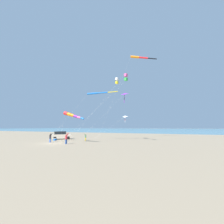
% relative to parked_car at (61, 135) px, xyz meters
% --- Properties ---
extents(ground_plane, '(600.00, 600.00, 0.00)m').
position_rel_parked_car_xyz_m(ground_plane, '(6.94, 4.90, -0.95)').
color(ground_plane, gray).
extents(ocean_water_strip, '(240.00, 600.00, 0.01)m').
position_rel_parked_car_xyz_m(ocean_water_strip, '(-158.06, 4.90, -0.95)').
color(ocean_water_strip, teal).
rests_on(ocean_water_strip, ground_plane).
extents(parked_car, '(4.36, 4.34, 1.85)m').
position_rel_parked_car_xyz_m(parked_car, '(0.00, 0.00, 0.00)').
color(parked_car, beige).
rests_on(parked_car, ground_plane).
extents(cooler_box, '(0.62, 0.42, 0.42)m').
position_rel_parked_car_xyz_m(cooler_box, '(2.88, 1.03, -0.74)').
color(cooler_box, blue).
rests_on(cooler_box, ground_plane).
extents(person_adult_flyer, '(0.60, 0.49, 1.85)m').
position_rel_parked_car_xyz_m(person_adult_flyer, '(6.88, 7.69, 0.05)').
color(person_adult_flyer, '#335199').
rests_on(person_adult_flyer, ground_plane).
extents(person_child_green_jacket, '(0.44, 0.35, 1.43)m').
position_rel_parked_car_xyz_m(person_child_green_jacket, '(0.13, 7.00, -0.17)').
color(person_child_green_jacket, gold).
rests_on(person_child_green_jacket, ground_plane).
extents(person_child_grey_jacket, '(0.40, 0.51, 1.73)m').
position_rel_parked_car_xyz_m(person_child_grey_jacket, '(6.27, 3.32, -0.01)').
color(person_child_grey_jacket, '#335199').
rests_on(person_child_grey_jacket, ground_plane).
extents(kite_delta_white_trailing, '(3.24, 7.42, 5.59)m').
position_rel_parked_car_xyz_m(kite_delta_white_trailing, '(-5.21, 14.19, 4.34)').
color(kite_delta_white_trailing, white).
rests_on(kite_delta_white_trailing, ground_plane).
extents(kite_windsock_blue_topmost, '(6.78, 12.59, 10.59)m').
position_rel_parked_car_xyz_m(kite_windsock_blue_topmost, '(0.23, 9.98, 9.17)').
color(kite_windsock_blue_topmost, blue).
rests_on(kite_windsock_blue_topmost, ground_plane).
extents(kite_box_rainbow_low_near, '(1.40, 13.63, 12.62)m').
position_rel_parked_car_xyz_m(kite_box_rainbow_low_near, '(2.15, 16.90, 11.00)').
color(kite_box_rainbow_low_near, '#EF4C93').
rests_on(kite_box_rainbow_low_near, ground_plane).
extents(kite_windsock_long_streamer_left, '(2.16, 6.82, 5.84)m').
position_rel_parked_car_xyz_m(kite_windsock_long_streamer_left, '(5.38, 7.35, 4.13)').
color(kite_windsock_long_streamer_left, red).
rests_on(kite_windsock_long_streamer_left, ground_plane).
extents(kite_box_checkered_midright, '(8.36, 6.20, 13.41)m').
position_rel_parked_car_xyz_m(kite_box_checkered_midright, '(-1.10, 13.84, 11.77)').
color(kite_box_checkered_midright, white).
rests_on(kite_box_checkered_midright, ground_plane).
extents(kite_windsock_striped_overhead, '(8.97, 12.73, 22.05)m').
position_rel_parked_car_xyz_m(kite_windsock_striped_overhead, '(-9.55, 17.00, 20.40)').
color(kite_windsock_striped_overhead, orange).
rests_on(kite_windsock_striped_overhead, ground_plane).
extents(kite_delta_red_high_left, '(3.80, 9.95, 10.15)m').
position_rel_parked_car_xyz_m(kite_delta_red_high_left, '(-1.58, 15.38, 8.83)').
color(kite_delta_red_high_left, purple).
rests_on(kite_delta_red_high_left, ground_plane).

